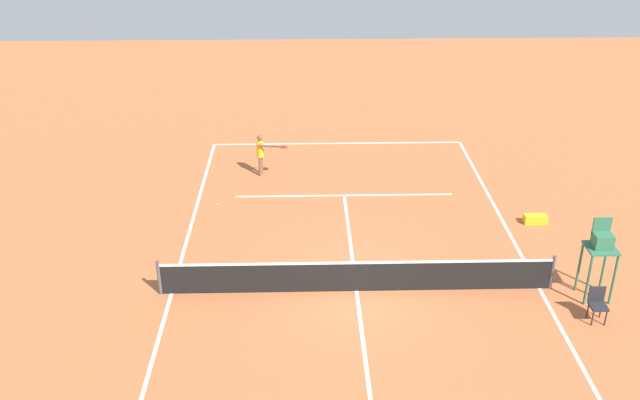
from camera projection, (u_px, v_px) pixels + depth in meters
name	position (u px, v px, depth m)	size (l,w,h in m)	color
ground_plane	(356.00, 291.00, 20.42)	(60.00, 60.00, 0.00)	#B76038
court_lines	(356.00, 291.00, 20.42)	(10.61, 22.84, 0.01)	white
tennis_net	(357.00, 276.00, 20.20)	(11.21, 0.10, 1.07)	#4C4C51
player_serving	(262.00, 152.00, 27.25)	(1.21, 0.78, 1.64)	brown
tennis_ball	(217.00, 204.00, 25.30)	(0.07, 0.07, 0.07)	#CCE033
umpire_chair	(601.00, 247.00, 19.46)	(0.80, 0.80, 2.41)	#2D6B4C
courtside_chair_near	(598.00, 303.00, 18.94)	(0.44, 0.46, 0.95)	#262626
equipment_bag	(535.00, 219.00, 24.05)	(0.76, 0.32, 0.30)	yellow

